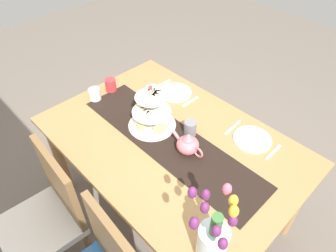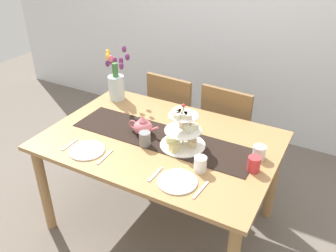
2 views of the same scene
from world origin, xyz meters
TOP-DOWN VIEW (x-y plane):
  - ground_plane at (0.00, 0.00)m, footprint 8.00×8.00m
  - dining_table at (0.00, 0.00)m, footprint 1.55×1.05m
  - chair_right at (0.24, 0.75)m, footprint 0.45×0.45m
  - table_runner at (0.00, 0.02)m, footprint 1.29×0.33m
  - tiered_cake_stand at (0.17, 0.00)m, footprint 0.30×0.30m
  - teapot at (-0.14, 0.00)m, footprint 0.24×0.13m
  - tulip_vase at (-0.62, 0.37)m, footprint 0.22×0.23m
  - cream_jug at (0.65, 0.10)m, footprint 0.08×0.08m
  - dinner_plate_left at (-0.34, -0.35)m, footprint 0.23×0.23m
  - fork_left at (-0.49, -0.35)m, footprint 0.02×0.15m
  - knife_left at (-0.20, -0.35)m, footprint 0.03×0.17m
  - dinner_plate_right at (0.31, -0.35)m, footprint 0.23×0.23m
  - fork_right at (0.17, -0.35)m, footprint 0.02×0.15m
  - knife_right at (0.46, -0.35)m, footprint 0.03×0.17m
  - mug_grey at (-0.05, -0.11)m, footprint 0.08×0.08m
  - mug_white_text at (0.38, -0.19)m, footprint 0.08×0.08m
  - mug_orange at (0.66, -0.04)m, footprint 0.08×0.08m

SIDE VIEW (x-z plane):
  - ground_plane at x=0.00m, z-range 0.00..0.00m
  - chair_right at x=0.24m, z-range 0.05..0.96m
  - dining_table at x=0.00m, z-range 0.28..1.03m
  - table_runner at x=0.00m, z-range 0.75..0.76m
  - fork_left at x=-0.49m, z-range 0.75..0.76m
  - knife_left at x=-0.20m, z-range 0.75..0.76m
  - fork_right at x=0.17m, z-range 0.75..0.76m
  - knife_right at x=0.46m, z-range 0.75..0.76m
  - dinner_plate_left at x=-0.34m, z-range 0.75..0.76m
  - dinner_plate_right at x=0.31m, z-range 0.75..0.76m
  - cream_jug at x=0.65m, z-range 0.75..0.84m
  - mug_white_text at x=0.38m, z-range 0.75..0.85m
  - mug_orange at x=0.66m, z-range 0.75..0.85m
  - mug_grey at x=-0.05m, z-range 0.76..0.85m
  - teapot at x=-0.14m, z-range 0.74..0.88m
  - tiered_cake_stand at x=0.17m, z-range 0.71..1.01m
  - tulip_vase at x=-0.62m, z-range 0.69..1.11m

